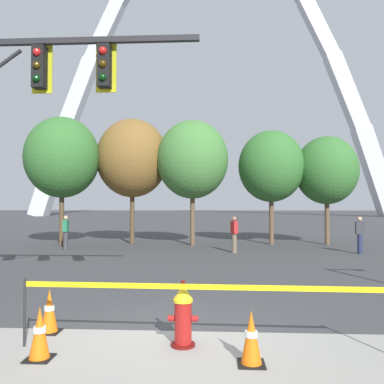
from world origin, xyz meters
TOP-DOWN VIEW (x-y plane):
  - ground_plane at (0.00, 0.00)m, footprint 240.00×240.00m
  - fire_hydrant at (0.26, -0.71)m, footprint 0.46×0.48m
  - caution_tape_barrier at (0.57, -0.94)m, footprint 5.43×0.19m
  - traffic_cone_by_hydrant at (-1.68, -1.33)m, footprint 0.36×0.36m
  - traffic_cone_mid_sidewalk at (1.23, -1.35)m, footprint 0.36×0.36m
  - traffic_cone_curb_edge at (-2.02, -0.21)m, footprint 0.36×0.36m
  - monument_arch at (-0.00, 61.13)m, footprint 62.68×2.79m
  - tree_far_left at (-7.08, 13.22)m, footprint 3.78×3.78m
  - tree_left_mid at (-3.67, 14.43)m, footprint 3.84×3.84m
  - tree_center_left at (-0.39, 13.84)m, footprint 3.71×3.71m
  - tree_center_right at (3.75, 14.48)m, footprint 3.45×3.45m
  - tree_right_mid at (6.67, 14.56)m, footprint 3.27×3.27m
  - pedestrian_walking_left at (-6.25, 11.63)m, footprint 0.22×0.35m
  - pedestrian_standing_center at (1.61, 10.81)m, footprint 0.32×0.39m
  - pedestrian_walking_right at (6.99, 10.77)m, footprint 0.35×0.22m

SIDE VIEW (x-z plane):
  - ground_plane at x=0.00m, z-range 0.00..0.00m
  - traffic_cone_by_hydrant at x=-1.68m, z-range -0.01..0.72m
  - traffic_cone_mid_sidewalk at x=1.23m, z-range -0.01..0.72m
  - traffic_cone_curb_edge at x=-2.02m, z-range -0.01..0.72m
  - fire_hydrant at x=0.26m, z-range -0.03..0.96m
  - caution_tape_barrier at x=0.57m, z-range 0.19..1.22m
  - pedestrian_walking_left at x=-6.25m, z-range 0.02..1.61m
  - pedestrian_standing_center at x=1.61m, z-range 0.02..1.61m
  - pedestrian_walking_right at x=6.99m, z-range 0.02..1.61m
  - tree_right_mid at x=6.67m, z-range 1.05..6.77m
  - tree_center_right at x=3.75m, z-range 1.11..7.15m
  - tree_center_left at x=-0.39m, z-range 1.20..7.69m
  - tree_far_left at x=-7.08m, z-range 1.22..7.83m
  - tree_left_mid at x=-3.67m, z-range 1.24..7.96m
  - monument_arch at x=0.00m, z-range -3.14..49.80m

